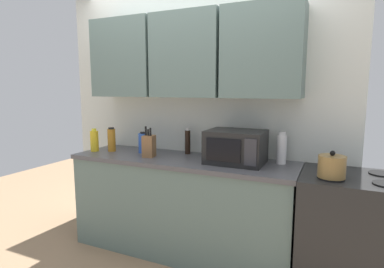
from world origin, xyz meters
TOP-DOWN VIEW (x-y plane):
  - wall_back_with_cabinets at (0.00, -0.07)m, footprint 2.95×0.38m
  - counter_run at (0.00, -0.30)m, footprint 2.08×0.63m
  - stove_range at (1.42, -0.32)m, footprint 0.76×0.64m
  - kettle at (1.25, -0.46)m, footprint 0.19×0.19m
  - microwave at (0.50, -0.28)m, footprint 0.48×0.37m
  - knife_block at (-0.30, -0.38)m, footprint 0.12×0.14m
  - bottle_yellow_mustard at (-0.94, -0.38)m, footprint 0.08×0.08m
  - bottle_white_jar at (0.86, -0.14)m, footprint 0.08×0.08m
  - bottle_blue_cleaner at (-0.46, -0.25)m, footprint 0.08×0.08m
  - bottle_soy_dark at (-0.03, -0.11)m, footprint 0.05×0.05m
  - bottle_amber_vinegar at (-0.78, -0.32)m, footprint 0.08×0.08m

SIDE VIEW (x-z plane):
  - counter_run at x=0.00m, z-range 0.00..0.90m
  - stove_range at x=1.42m, z-range 0.00..0.91m
  - kettle at x=1.25m, z-range 0.89..1.09m
  - bottle_blue_cleaner at x=-0.46m, z-range 0.89..1.10m
  - knife_block at x=-0.30m, z-range 0.86..1.15m
  - bottle_yellow_mustard at x=-0.94m, z-range 0.89..1.12m
  - bottle_amber_vinegar at x=-0.78m, z-range 0.90..1.14m
  - bottle_soy_dark at x=-0.03m, z-range 0.89..1.15m
  - bottle_white_jar at x=0.86m, z-range 0.89..1.17m
  - microwave at x=0.50m, z-range 0.90..1.18m
  - wall_back_with_cabinets at x=0.00m, z-range 0.27..2.87m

